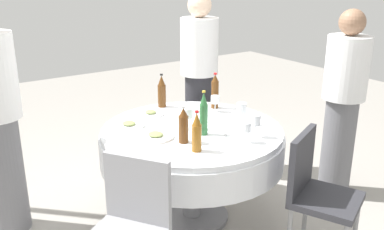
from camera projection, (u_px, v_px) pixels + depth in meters
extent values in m
plane|color=gray|center=(192.00, 217.00, 3.38)|extent=(10.00, 10.00, 0.00)
cylinder|color=white|center=(192.00, 131.00, 3.14)|extent=(1.31, 1.31, 0.04)
cylinder|color=white|center=(192.00, 147.00, 3.19)|extent=(1.34, 1.34, 0.22)
cylinder|color=slate|center=(192.00, 190.00, 3.30)|extent=(0.14, 0.14, 0.48)
cylinder|color=slate|center=(192.00, 215.00, 3.37)|extent=(0.56, 0.56, 0.03)
cylinder|color=#593314|center=(162.00, 96.00, 3.59)|extent=(0.07, 0.07, 0.19)
cone|color=#593314|center=(161.00, 80.00, 3.54)|extent=(0.06, 0.06, 0.08)
cylinder|color=black|center=(161.00, 75.00, 3.53)|extent=(0.02, 0.02, 0.01)
cylinder|color=#8C5619|center=(197.00, 138.00, 2.72)|extent=(0.06, 0.06, 0.18)
cone|color=#8C5619|center=(197.00, 119.00, 2.68)|extent=(0.06, 0.06, 0.08)
cylinder|color=red|center=(197.00, 112.00, 2.67)|extent=(0.02, 0.02, 0.01)
cylinder|color=#2D6B38|center=(203.00, 120.00, 2.99)|extent=(0.06, 0.06, 0.22)
cone|color=#2D6B38|center=(203.00, 99.00, 2.94)|extent=(0.05, 0.05, 0.09)
cylinder|color=gold|center=(203.00, 92.00, 2.92)|extent=(0.02, 0.02, 0.01)
cylinder|color=#593314|center=(183.00, 129.00, 2.86)|extent=(0.07, 0.07, 0.18)
cone|color=#593314|center=(183.00, 112.00, 2.82)|extent=(0.06, 0.06, 0.06)
cylinder|color=silver|center=(183.00, 107.00, 2.81)|extent=(0.03, 0.03, 0.01)
cylinder|color=#593314|center=(215.00, 95.00, 3.55)|extent=(0.06, 0.06, 0.23)
cone|color=#593314|center=(215.00, 78.00, 3.51)|extent=(0.05, 0.05, 0.06)
cylinder|color=red|center=(215.00, 74.00, 3.49)|extent=(0.03, 0.03, 0.01)
cylinder|color=white|center=(241.00, 124.00, 3.22)|extent=(0.06, 0.06, 0.00)
cylinder|color=white|center=(241.00, 118.00, 3.20)|extent=(0.01, 0.01, 0.08)
cylinder|color=white|center=(242.00, 108.00, 3.18)|extent=(0.07, 0.07, 0.08)
cylinder|color=gold|center=(242.00, 111.00, 3.18)|extent=(0.06, 0.06, 0.03)
cylinder|color=white|center=(188.00, 128.00, 3.13)|extent=(0.06, 0.06, 0.00)
cylinder|color=white|center=(188.00, 123.00, 3.12)|extent=(0.01, 0.01, 0.08)
cylinder|color=white|center=(188.00, 113.00, 3.09)|extent=(0.08, 0.08, 0.07)
cylinder|color=white|center=(246.00, 142.00, 2.89)|extent=(0.06, 0.06, 0.00)
cylinder|color=white|center=(246.00, 137.00, 2.87)|extent=(0.01, 0.01, 0.07)
cylinder|color=white|center=(246.00, 127.00, 2.85)|extent=(0.06, 0.06, 0.06)
cylinder|color=white|center=(255.00, 137.00, 2.98)|extent=(0.06, 0.06, 0.00)
cylinder|color=white|center=(256.00, 131.00, 2.96)|extent=(0.01, 0.01, 0.08)
cylinder|color=white|center=(256.00, 120.00, 2.94)|extent=(0.06, 0.06, 0.07)
cylinder|color=white|center=(215.00, 111.00, 3.50)|extent=(0.06, 0.06, 0.00)
cylinder|color=white|center=(215.00, 107.00, 3.48)|extent=(0.01, 0.01, 0.07)
cylinder|color=white|center=(215.00, 99.00, 3.46)|extent=(0.07, 0.07, 0.06)
cylinder|color=maroon|center=(215.00, 102.00, 3.47)|extent=(0.06, 0.06, 0.02)
cylinder|color=white|center=(156.00, 137.00, 2.96)|extent=(0.25, 0.25, 0.02)
ellipsoid|color=#8C9E59|center=(156.00, 134.00, 2.96)|extent=(0.11, 0.10, 0.02)
cylinder|color=white|center=(151.00, 114.00, 3.41)|extent=(0.20, 0.20, 0.02)
ellipsoid|color=#8C9E59|center=(151.00, 112.00, 3.41)|extent=(0.09, 0.08, 0.02)
cylinder|color=white|center=(129.00, 126.00, 3.17)|extent=(0.23, 0.23, 0.02)
ellipsoid|color=#8C9E59|center=(129.00, 123.00, 3.16)|extent=(0.10, 0.09, 0.02)
cylinder|color=white|center=(191.00, 109.00, 3.54)|extent=(0.21, 0.21, 0.02)
cube|color=silver|center=(223.00, 138.00, 2.94)|extent=(0.12, 0.15, 0.00)
cube|color=silver|center=(208.00, 122.00, 3.26)|extent=(0.18, 0.05, 0.00)
cube|color=silver|center=(232.00, 117.00, 3.37)|extent=(0.02, 0.18, 0.00)
cylinder|color=slate|center=(6.00, 175.00, 3.10)|extent=(0.26, 0.26, 0.87)
cylinder|color=slate|center=(338.00, 146.00, 3.63)|extent=(0.26, 0.26, 0.84)
cylinder|color=white|center=(347.00, 68.00, 3.41)|extent=(0.34, 0.34, 0.50)
sphere|color=#8C664C|center=(352.00, 22.00, 3.30)|extent=(0.20, 0.20, 0.20)
cylinder|color=#26262B|center=(199.00, 121.00, 4.10)|extent=(0.26, 0.26, 0.92)
cylinder|color=white|center=(199.00, 46.00, 3.87)|extent=(0.34, 0.34, 0.51)
sphere|color=beige|center=(200.00, 5.00, 3.75)|extent=(0.21, 0.21, 0.21)
cube|color=#99999E|center=(137.00, 191.00, 2.43)|extent=(0.35, 0.26, 0.42)
cube|color=#2D2D33|center=(327.00, 200.00, 2.74)|extent=(0.53, 0.53, 0.04)
cube|color=#2D2D33|center=(302.00, 164.00, 2.76)|extent=(0.20, 0.38, 0.42)
cylinder|color=gray|center=(356.00, 227.00, 2.87)|extent=(0.03, 0.03, 0.43)
cylinder|color=gray|center=(305.00, 213.00, 3.04)|extent=(0.03, 0.03, 0.43)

